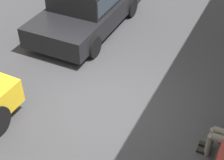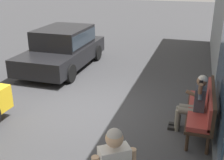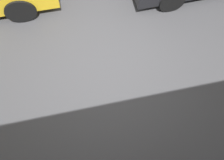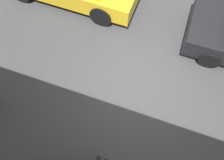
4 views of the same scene
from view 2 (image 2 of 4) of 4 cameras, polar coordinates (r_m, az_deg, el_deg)
The scene contains 4 objects.
ground_plane at distance 7.37m, azimuth -5.40°, elevation -6.08°, with size 60.00×60.00×0.00m, color #38383A.
bench at distance 6.50m, azimuth 18.28°, elevation -5.30°, with size 1.93×0.55×1.01m.
person_on_phone at distance 6.38m, azimuth 16.40°, elevation -4.33°, with size 0.73×0.74×1.35m.
parked_car_near at distance 10.53m, azimuth -9.86°, elevation 6.72°, with size 4.15×1.96×1.47m.
Camera 2 is at (6.02, 2.60, 3.37)m, focal length 45.00 mm.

